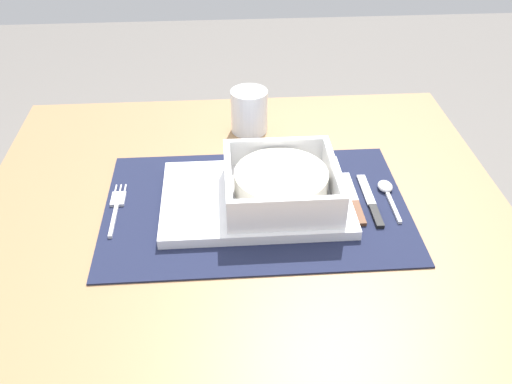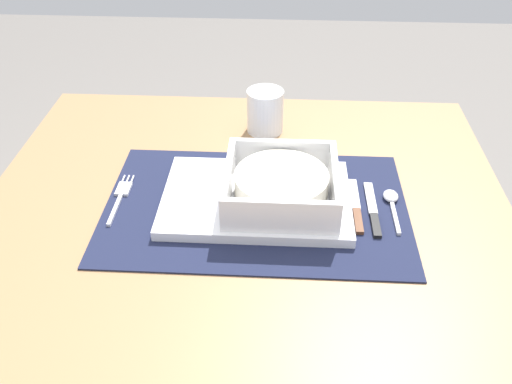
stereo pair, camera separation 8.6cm
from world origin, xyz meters
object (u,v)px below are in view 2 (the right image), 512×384
dining_table (246,254)px  fork (121,195)px  porridge_bowl (281,186)px  drinking_glass (265,113)px  spoon (392,200)px  butter_knife (373,212)px  bread_knife (356,209)px

dining_table → fork: bearing=-178.9°
porridge_bowl → fork: 0.26m
dining_table → porridge_bowl: size_ratio=4.91×
porridge_bowl → drinking_glass: 0.25m
spoon → butter_knife: 0.04m
porridge_bowl → spoon: porridge_bowl is taller
dining_table → butter_knife: (0.20, -0.03, 0.12)m
butter_knife → fork: bearing=179.4°
dining_table → porridge_bowl: (0.06, -0.02, 0.16)m
spoon → drinking_glass: bearing=136.9°
bread_knife → drinking_glass: size_ratio=1.66×
spoon → bread_knife: bearing=-155.3°
fork → porridge_bowl: bearing=-1.9°
dining_table → spoon: 0.27m
fork → spoon: size_ratio=1.24×
porridge_bowl → butter_knife: porridge_bowl is taller
fork → spoon: (0.44, 0.01, 0.00)m
porridge_bowl → fork: (-0.26, 0.01, -0.04)m
dining_table → spoon: bearing=0.7°
bread_knife → drinking_glass: 0.29m
fork → drinking_glass: 0.32m
bread_knife → drinking_glass: (-0.15, 0.25, 0.03)m
butter_knife → bread_knife: same height
dining_table → butter_knife: size_ratio=6.20×
bread_knife → dining_table: bearing=175.1°
spoon → porridge_bowl: bearing=-170.4°
fork → butter_knife: bearing=-2.5°
butter_knife → bread_knife: size_ratio=0.99×
fork → drinking_glass: (0.22, 0.23, 0.03)m
dining_table → fork: fork is taller
dining_table → bread_knife: bearing=-6.3°
dining_table → porridge_bowl: porridge_bowl is taller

